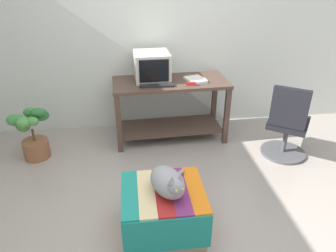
{
  "coord_description": "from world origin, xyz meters",
  "views": [
    {
      "loc": [
        -0.28,
        -1.98,
        2.04
      ],
      "look_at": [
        0.07,
        0.85,
        0.55
      ],
      "focal_mm": 33.71,
      "sensor_mm": 36.0,
      "label": 1
    }
  ],
  "objects": [
    {
      "name": "ground_plane",
      "position": [
        0.0,
        0.0,
        0.0
      ],
      "size": [
        14.0,
        14.0,
        0.0
      ],
      "primitive_type": "plane",
      "color": "#9E9389"
    },
    {
      "name": "back_wall",
      "position": [
        0.0,
        2.05,
        1.3
      ],
      "size": [
        8.0,
        0.1,
        2.6
      ],
      "primitive_type": "cube",
      "color": "silver",
      "rests_on": "ground_plane"
    },
    {
      "name": "desk",
      "position": [
        0.19,
        1.6,
        0.52
      ],
      "size": [
        1.41,
        0.66,
        0.77
      ],
      "rotation": [
        0.0,
        0.0,
        0.04
      ],
      "color": "#4C382D",
      "rests_on": "ground_plane"
    },
    {
      "name": "tv_monitor",
      "position": [
        -0.02,
        1.68,
        0.93
      ],
      "size": [
        0.43,
        0.45,
        0.33
      ],
      "rotation": [
        0.0,
        0.0,
        0.04
      ],
      "color": "#BCB7A8",
      "rests_on": "desk"
    },
    {
      "name": "keyboard",
      "position": [
        0.01,
        1.46,
        0.78
      ],
      "size": [
        0.4,
        0.16,
        0.02
      ],
      "primitive_type": "cube",
      "rotation": [
        0.0,
        0.0,
        -0.03
      ],
      "color": "black",
      "rests_on": "desk"
    },
    {
      "name": "book",
      "position": [
        0.49,
        1.57,
        0.78
      ],
      "size": [
        0.26,
        0.3,
        0.03
      ],
      "primitive_type": "cube",
      "rotation": [
        0.0,
        0.0,
        0.28
      ],
      "color": "white",
      "rests_on": "desk"
    },
    {
      "name": "ottoman_with_blanket",
      "position": [
        -0.08,
        0.0,
        0.21
      ],
      "size": [
        0.67,
        0.61,
        0.41
      ],
      "color": "tan",
      "rests_on": "ground_plane"
    },
    {
      "name": "cat",
      "position": [
        -0.03,
        -0.03,
        0.52
      ],
      "size": [
        0.35,
        0.47,
        0.26
      ],
      "rotation": [
        0.0,
        0.0,
        0.35
      ],
      "color": "gray",
      "rests_on": "ottoman_with_blanket"
    },
    {
      "name": "potted_plant",
      "position": [
        -1.42,
        1.31,
        0.29
      ],
      "size": [
        0.44,
        0.34,
        0.62
      ],
      "color": "brown",
      "rests_on": "ground_plane"
    },
    {
      "name": "office_chair",
      "position": [
        1.44,
        0.98,
        0.39
      ],
      "size": [
        0.59,
        0.59,
        0.89
      ],
      "rotation": [
        0.0,
        0.0,
        2.52
      ],
      "color": "#4C4C51",
      "rests_on": "ground_plane"
    },
    {
      "name": "stapler",
      "position": [
        0.41,
        1.42,
        0.79
      ],
      "size": [
        0.11,
        0.06,
        0.04
      ],
      "primitive_type": "cube",
      "rotation": [
        0.0,
        0.0,
        1.38
      ],
      "color": "#A31E1E",
      "rests_on": "desk"
    },
    {
      "name": "pen",
      "position": [
        0.61,
        1.68,
        0.77
      ],
      "size": [
        0.05,
        0.13,
        0.01
      ],
      "primitive_type": "cylinder",
      "rotation": [
        0.0,
        1.57,
        1.92
      ],
      "color": "#B7B7BC",
      "rests_on": "desk"
    }
  ]
}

